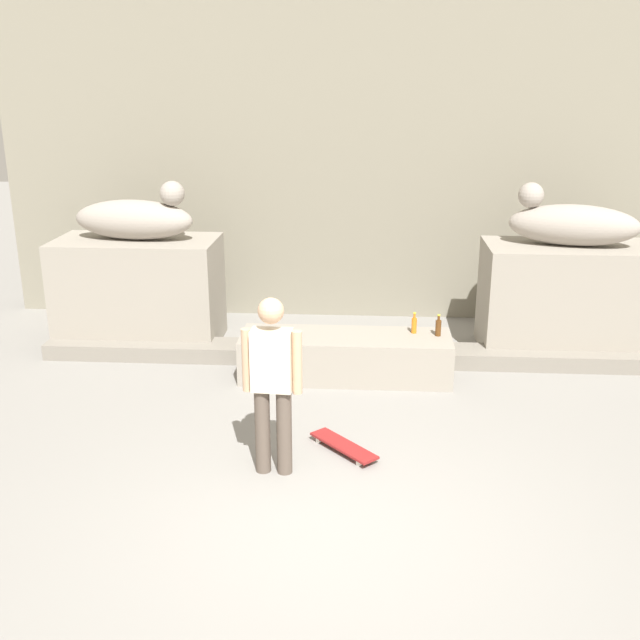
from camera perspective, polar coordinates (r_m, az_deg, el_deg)
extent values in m
plane|color=gray|center=(6.21, 0.88, -15.90)|extent=(40.00, 40.00, 0.00)
cube|color=gray|center=(11.14, 2.62, 15.65)|extent=(10.24, 0.60, 5.98)
cube|color=gray|center=(10.34, -13.64, 2.15)|extent=(2.14, 1.10, 1.43)
cube|color=gray|center=(10.20, 18.28, 1.52)|extent=(2.14, 1.10, 1.43)
ellipsoid|color=#9D9489|center=(10.13, -14.05, 7.45)|extent=(1.65, 0.72, 0.52)
sphere|color=#9D9489|center=(9.86, -11.24, 9.47)|extent=(0.32, 0.32, 0.32)
ellipsoid|color=#9D9489|center=(9.99, 18.83, 6.88)|extent=(1.68, 0.87, 0.52)
sphere|color=#9D9489|center=(9.91, 15.84, 9.18)|extent=(0.32, 0.32, 0.32)
cube|color=gray|center=(8.98, 1.97, -2.79)|extent=(2.52, 0.78, 0.53)
cylinder|color=brown|center=(6.83, -2.75, -8.53)|extent=(0.14, 0.14, 0.82)
cylinder|color=brown|center=(6.87, -4.41, -8.42)|extent=(0.14, 0.14, 0.82)
cube|color=beige|center=(6.57, -3.70, -3.09)|extent=(0.37, 0.22, 0.56)
sphere|color=tan|center=(6.42, -3.78, 0.70)|extent=(0.23, 0.23, 0.23)
cylinder|color=tan|center=(6.53, -1.76, -3.27)|extent=(0.09, 0.09, 0.58)
cylinder|color=tan|center=(6.62, -5.62, -3.07)|extent=(0.09, 0.09, 0.58)
cube|color=maroon|center=(7.33, 1.82, -9.56)|extent=(0.69, 0.72, 0.02)
cylinder|color=white|center=(7.51, -0.11, -9.17)|extent=(0.06, 0.06, 0.06)
cylinder|color=white|center=(7.59, 0.72, -8.86)|extent=(0.06, 0.06, 0.06)
cylinder|color=white|center=(7.11, 3.00, -10.88)|extent=(0.06, 0.06, 0.06)
cylinder|color=white|center=(7.19, 3.84, -10.53)|extent=(0.06, 0.06, 0.06)
cylinder|color=#593314|center=(8.96, 9.03, -0.61)|extent=(0.07, 0.07, 0.19)
cylinder|color=#593314|center=(8.92, 9.07, 0.15)|extent=(0.03, 0.03, 0.06)
cylinder|color=yellow|center=(8.91, 9.08, 0.37)|extent=(0.04, 0.04, 0.01)
cylinder|color=orange|center=(9.02, 7.21, -0.43)|extent=(0.06, 0.06, 0.19)
cylinder|color=orange|center=(8.98, 7.24, 0.32)|extent=(0.03, 0.03, 0.06)
cylinder|color=yellow|center=(8.97, 7.25, 0.54)|extent=(0.03, 0.03, 0.01)
cube|color=gray|center=(9.53, 2.06, -2.59)|extent=(7.79, 0.50, 0.20)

